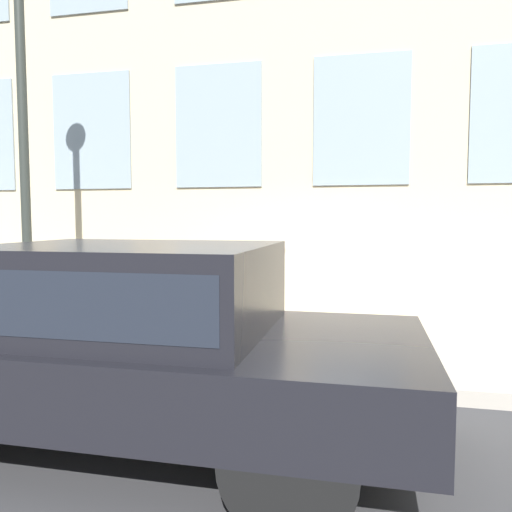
% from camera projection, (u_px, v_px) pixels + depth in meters
% --- Properties ---
extents(ground_plane, '(80.00, 80.00, 0.00)m').
position_uv_depth(ground_plane, '(252.00, 391.00, 5.44)').
color(ground_plane, '#38383A').
extents(sidewalk, '(2.40, 60.00, 0.17)m').
position_uv_depth(sidewalk, '(272.00, 354.00, 6.60)').
color(sidewalk, '#A8A093').
rests_on(sidewalk, ground_plane).
extents(fire_hydrant, '(0.30, 0.42, 0.77)m').
position_uv_depth(fire_hydrant, '(234.00, 329.00, 5.92)').
color(fire_hydrant, red).
rests_on(fire_hydrant, sidewalk).
extents(person, '(0.34, 0.23, 1.42)m').
position_uv_depth(person, '(277.00, 286.00, 6.35)').
color(person, '#726651').
rests_on(person, sidewalk).
extents(parked_car_charcoal_near, '(2.09, 4.73, 1.67)m').
position_uv_depth(parked_car_charcoal_near, '(131.00, 331.00, 4.12)').
color(parked_car_charcoal_near, black).
rests_on(parked_car_charcoal_near, ground_plane).
extents(street_lamp, '(0.36, 0.36, 4.81)m').
position_uv_depth(street_lamp, '(23.00, 115.00, 6.35)').
color(street_lamp, '#2D332D').
rests_on(street_lamp, sidewalk).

